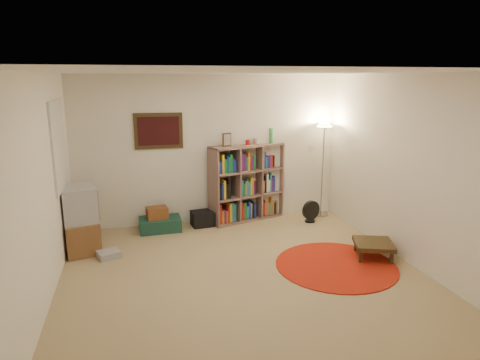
{
  "coord_description": "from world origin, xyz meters",
  "views": [
    {
      "loc": [
        -1.28,
        -4.81,
        2.43
      ],
      "look_at": [
        0.1,
        0.6,
        1.1
      ],
      "focal_mm": 32.0,
      "sensor_mm": 36.0,
      "label": 1
    }
  ],
  "objects_px": {
    "tv_stand": "(80,220)",
    "floor_fan": "(311,211)",
    "side_table": "(373,245)",
    "bookshelf": "(245,184)",
    "suitcase": "(160,224)",
    "floor_lamp": "(324,139)"
  },
  "relations": [
    {
      "from": "bookshelf",
      "to": "suitcase",
      "type": "distance_m",
      "value": 1.61
    },
    {
      "from": "floor_lamp",
      "to": "tv_stand",
      "type": "distance_m",
      "value": 4.21
    },
    {
      "from": "floor_lamp",
      "to": "side_table",
      "type": "height_order",
      "value": "floor_lamp"
    },
    {
      "from": "bookshelf",
      "to": "floor_fan",
      "type": "relative_size",
      "value": 4.16
    },
    {
      "from": "floor_fan",
      "to": "suitcase",
      "type": "distance_m",
      "value": 2.57
    },
    {
      "from": "floor_lamp",
      "to": "side_table",
      "type": "distance_m",
      "value": 2.29
    },
    {
      "from": "side_table",
      "to": "bookshelf",
      "type": "bearing_deg",
      "value": 121.75
    },
    {
      "from": "floor_fan",
      "to": "bookshelf",
      "type": "bearing_deg",
      "value": 141.48
    },
    {
      "from": "tv_stand",
      "to": "side_table",
      "type": "xyz_separation_m",
      "value": [
        3.94,
        -1.26,
        -0.27
      ]
    },
    {
      "from": "suitcase",
      "to": "side_table",
      "type": "relative_size",
      "value": 1.03
    },
    {
      "from": "side_table",
      "to": "suitcase",
      "type": "bearing_deg",
      "value": 146.48
    },
    {
      "from": "tv_stand",
      "to": "suitcase",
      "type": "relative_size",
      "value": 1.42
    },
    {
      "from": "floor_fan",
      "to": "suitcase",
      "type": "xyz_separation_m",
      "value": [
        -2.56,
        0.22,
        -0.09
      ]
    },
    {
      "from": "floor_fan",
      "to": "side_table",
      "type": "distance_m",
      "value": 1.64
    },
    {
      "from": "floor_fan",
      "to": "tv_stand",
      "type": "distance_m",
      "value": 3.74
    },
    {
      "from": "bookshelf",
      "to": "tv_stand",
      "type": "bearing_deg",
      "value": -179.96
    },
    {
      "from": "bookshelf",
      "to": "suitcase",
      "type": "height_order",
      "value": "bookshelf"
    },
    {
      "from": "suitcase",
      "to": "side_table",
      "type": "xyz_separation_m",
      "value": [
        2.78,
        -1.84,
        0.09
      ]
    },
    {
      "from": "tv_stand",
      "to": "side_table",
      "type": "distance_m",
      "value": 4.14
    },
    {
      "from": "tv_stand",
      "to": "floor_fan",
      "type": "bearing_deg",
      "value": -8.88
    },
    {
      "from": "suitcase",
      "to": "side_table",
      "type": "bearing_deg",
      "value": -34.82
    },
    {
      "from": "floor_fan",
      "to": "suitcase",
      "type": "bearing_deg",
      "value": 159.28
    }
  ]
}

